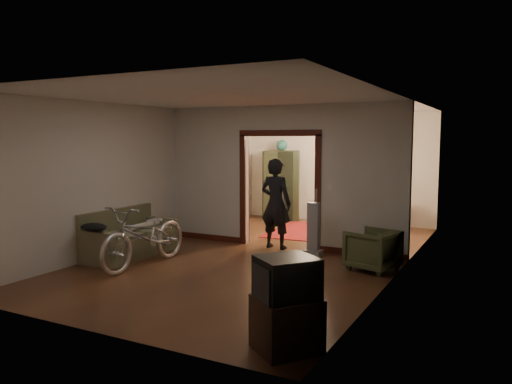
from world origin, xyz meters
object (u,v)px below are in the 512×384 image
Objects in this scene: person at (276,204)px; locker at (282,185)px; armchair at (372,250)px; desk at (377,212)px; bicycle at (145,235)px; sofa at (129,233)px.

person is 3.56m from locker.
locker is at bearing -122.82° from armchair.
desk reaches higher than armchair.
bicycle is 1.82× the size of desk.
sofa is 0.91m from bicycle.
sofa is 1.05× the size of person.
bicycle is 2.74× the size of armchair.
sofa is 1.01× the size of locker.
desk is at bearing 55.48° from sofa.
person is (1.35, 2.30, 0.36)m from bicycle.
person is at bearing -93.67° from armchair.
sofa is at bearing 45.53° from person.
locker is (-1.37, 3.29, 0.03)m from person.
sofa is 0.92× the size of bicycle.
armchair is at bearing 164.46° from person.
armchair is 2.32m from person.
bicycle is (0.77, -0.47, 0.10)m from sofa.
bicycle is 3.79m from armchair.
desk is at bearing 64.75° from bicycle.
locker reaches higher than sofa.
sofa is 1.67× the size of desk.
bicycle is at bearing -132.09° from desk.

